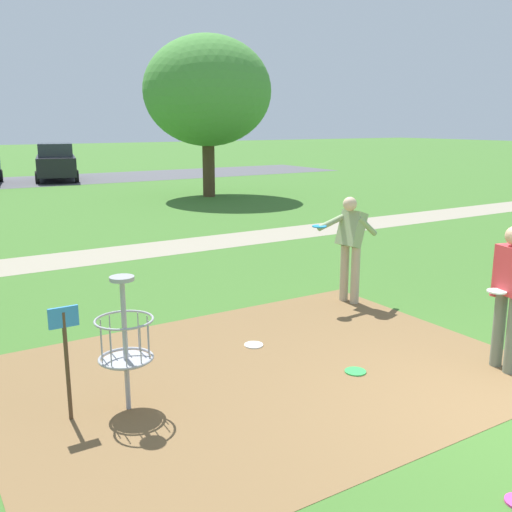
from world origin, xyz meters
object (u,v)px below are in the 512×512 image
Objects in this scene: player_waiting_left at (350,242)px; player_foreground_watching at (510,290)px; frisbee_near_basket at (254,345)px; parked_car_center_right at (56,162)px; tree_near_right at (207,91)px; frisbee_far_left at (355,372)px; disc_golf_basket at (119,340)px.

player_foreground_watching is at bearing -93.94° from player_waiting_left.
player_foreground_watching is 1.00× the size of player_waiting_left.
parked_car_center_right is (3.33, 24.05, 0.91)m from frisbee_near_basket.
frisbee_near_basket is (-2.30, -0.81, -0.98)m from player_waiting_left.
frisbee_near_basket is 0.05× the size of parked_car_center_right.
tree_near_right is at bearing 74.01° from player_foreground_watching.
tree_near_right reaches higher than frisbee_near_basket.
frisbee_far_left is 17.30m from tree_near_right.
disc_golf_basket reaches higher than frisbee_near_basket.
frisbee_far_left is at bearing -96.21° from parked_car_center_right.
player_foreground_watching is 6.93× the size of frisbee_near_basket.
disc_golf_basket is 4.62m from player_waiting_left.
player_waiting_left is 2.62m from frisbee_near_basket.
player_waiting_left is 6.88× the size of frisbee_far_left.
frisbee_far_left is at bearing -129.05° from player_waiting_left.
parked_car_center_right is (1.03, 23.24, -0.06)m from player_waiting_left.
frisbee_far_left is at bearing -66.93° from frisbee_near_basket.
disc_golf_basket is at bearing 161.21° from player_foreground_watching.
disc_golf_basket is 0.81× the size of player_waiting_left.
player_foreground_watching is at bearing -28.85° from frisbee_far_left.
frisbee_near_basket is at bearing -160.70° from player_waiting_left.
player_foreground_watching is 3.17m from frisbee_near_basket.
tree_near_right is at bearing 71.50° from player_waiting_left.
frisbee_far_left is at bearing -12.22° from disc_golf_basket.
parked_car_center_right is (1.23, 26.22, -0.05)m from player_foreground_watching.
frisbee_near_basket and frisbee_far_left have the same top height.
disc_golf_basket is at bearing -120.43° from tree_near_right.
frisbee_near_basket is 0.04× the size of tree_near_right.
tree_near_right reaches higher than frisbee_far_left.
parked_car_center_right is at bearing 87.47° from player_waiting_left.
player_foreground_watching is at bearing -18.79° from disc_golf_basket.
parked_car_center_right reaches higher than player_foreground_watching.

